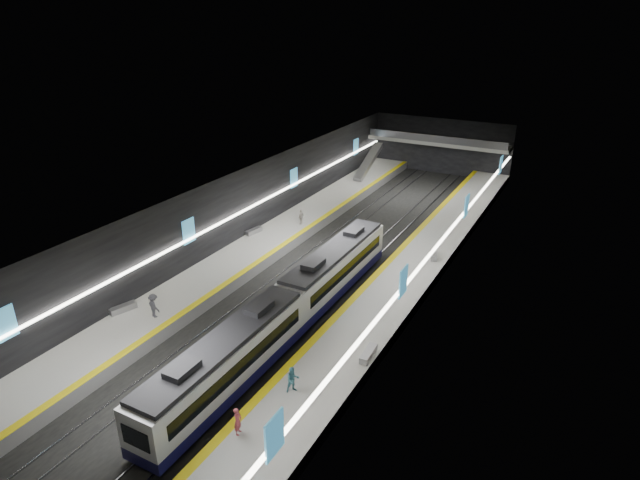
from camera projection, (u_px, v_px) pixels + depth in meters
The scene contains 26 objects.
ground at pixel (331, 265), 50.74m from camera, with size 70.00×70.00×0.00m, color black.
ceiling at pixel (331, 185), 47.54m from camera, with size 20.00×70.00×0.04m, color beige.
wall_left at pixel (242, 208), 53.48m from camera, with size 0.04×70.00×8.00m, color black.
wall_right at pixel (437, 247), 44.80m from camera, with size 0.04×70.00×8.00m, color black.
wall_back at pixel (441, 146), 77.39m from camera, with size 20.00×0.04×8.00m, color black.
platform_left at pixel (264, 245), 53.80m from camera, with size 5.00×70.00×1.00m, color slate.
tile_surface_left at pixel (264, 240), 53.59m from camera, with size 5.00×70.00×0.02m, color #A2A29D.
tactile_strip_left at pixel (283, 245), 52.64m from camera, with size 0.60×70.00×0.02m, color yellow.
platform_right at pixel (406, 278), 47.29m from camera, with size 5.00×70.00×1.00m, color slate.
tile_surface_right at pixel (406, 273), 47.09m from camera, with size 5.00×70.00×0.02m, color #A2A29D.
tactile_strip_right at pixel (383, 267), 48.04m from camera, with size 0.60×70.00×0.02m, color yellow.
rails at pixel (331, 265), 50.72m from camera, with size 6.52×70.00×0.12m.
train at pixel (289, 307), 39.38m from camera, with size 2.69×30.04×3.60m.
ad_posters at pixel (336, 218), 49.75m from camera, with size 19.94×53.50×2.20m.
cove_light_left at pixel (244, 211), 53.47m from camera, with size 0.25×68.60×0.12m, color white.
cove_light_right at pixel (434, 249), 44.97m from camera, with size 0.25×68.60×0.12m, color white.
mezzanine_bridge at pixel (438, 142), 75.31m from camera, with size 20.00×3.00×1.50m.
escalator at pixel (368, 162), 73.82m from camera, with size 1.20×8.00×0.60m, color #99999E.
bench_left_near at pixel (123, 308), 41.07m from camera, with size 0.57×2.07×0.51m, color #99999E.
bench_left_far at pixel (254, 231), 55.22m from camera, with size 0.55×1.99×0.49m, color #99999E.
bench_right_near at pixel (368, 354), 35.66m from camera, with size 0.57×2.06×0.50m, color #99999E.
bench_right_far at pixel (434, 255), 49.93m from camera, with size 0.55×1.99×0.49m, color #99999E.
passenger_right_a at pixel (238, 421), 29.03m from camera, with size 0.61×0.40×1.68m, color #B6444C.
passenger_right_b at pixel (293, 380), 32.24m from camera, with size 0.83×0.65×1.71m, color teal.
passenger_left_a at pixel (301, 217), 57.32m from camera, with size 0.97×0.40×1.65m, color beige.
passenger_left_b at pixel (154, 306), 40.03m from camera, with size 1.24×0.71×1.92m, color #3D3D44.
Camera 1 is at (20.67, -40.59, 22.51)m, focal length 30.00 mm.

